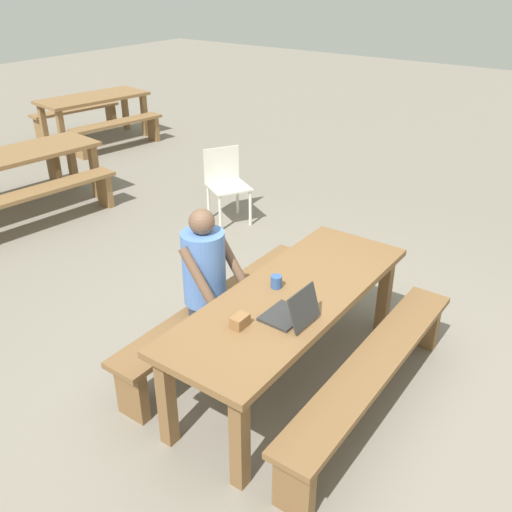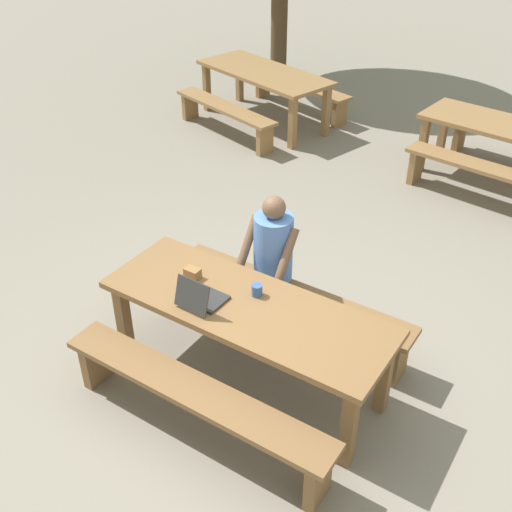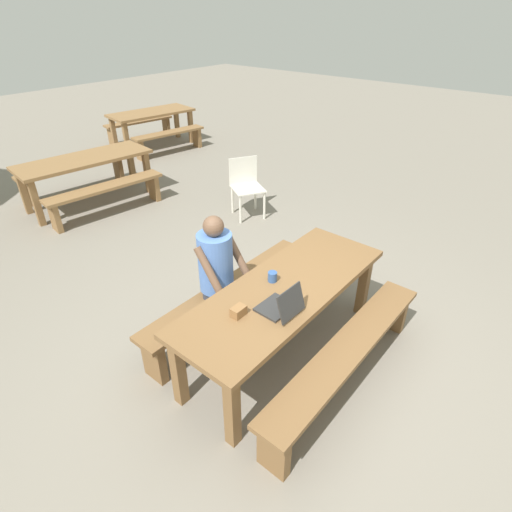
% 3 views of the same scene
% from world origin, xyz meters
% --- Properties ---
extents(ground_plane, '(30.00, 30.00, 0.00)m').
position_xyz_m(ground_plane, '(0.00, 0.00, 0.00)').
color(ground_plane, gray).
extents(picnic_table_front, '(2.18, 0.78, 0.74)m').
position_xyz_m(picnic_table_front, '(0.00, 0.00, 0.64)').
color(picnic_table_front, brown).
rests_on(picnic_table_front, ground).
extents(bench_near, '(2.13, 0.30, 0.45)m').
position_xyz_m(bench_near, '(0.00, -0.65, 0.35)').
color(bench_near, brown).
rests_on(bench_near, ground).
extents(bench_far, '(2.13, 0.30, 0.45)m').
position_xyz_m(bench_far, '(0.00, 0.65, 0.35)').
color(bench_far, brown).
rests_on(bench_far, ground).
extents(laptop, '(0.29, 0.31, 0.25)m').
position_xyz_m(laptop, '(-0.28, -0.17, 0.80)').
color(laptop, '#2D2D2D').
rests_on(laptop, picnic_table_front).
extents(small_pouch, '(0.12, 0.08, 0.08)m').
position_xyz_m(small_pouch, '(-0.53, 0.05, 0.78)').
color(small_pouch, olive).
rests_on(small_pouch, picnic_table_front).
extents(coffee_mug, '(0.08, 0.08, 0.09)m').
position_xyz_m(coffee_mug, '(0.00, 0.13, 0.79)').
color(coffee_mug, '#335693').
rests_on(coffee_mug, picnic_table_front).
extents(person_seated, '(0.43, 0.42, 1.27)m').
position_xyz_m(person_seated, '(-0.18, 0.61, 0.74)').
color(person_seated, '#333847').
rests_on(person_seated, ground).
extents(plastic_chair, '(0.60, 0.60, 0.86)m').
position_xyz_m(plastic_chair, '(2.01, 2.19, 0.47)').
color(plastic_chair, silver).
rests_on(plastic_chair, ground).
extents(picnic_table_mid, '(1.90, 1.06, 0.77)m').
position_xyz_m(picnic_table_mid, '(3.32, 6.10, 0.65)').
color(picnic_table_mid, olive).
rests_on(picnic_table_mid, ground).
extents(bench_mid_south, '(1.64, 0.54, 0.46)m').
position_xyz_m(bench_mid_south, '(3.22, 5.44, 0.34)').
color(bench_mid_south, olive).
rests_on(bench_mid_south, ground).
extents(bench_mid_north, '(1.64, 0.54, 0.46)m').
position_xyz_m(bench_mid_north, '(3.41, 6.76, 0.34)').
color(bench_mid_north, olive).
rests_on(bench_mid_north, ground).
extents(picnic_table_distant, '(2.08, 0.99, 0.75)m').
position_xyz_m(picnic_table_distant, '(0.71, 4.43, 0.64)').
color(picnic_table_distant, olive).
rests_on(picnic_table_distant, ground).
extents(bench_distant_south, '(1.83, 0.51, 0.46)m').
position_xyz_m(bench_distant_south, '(0.64, 3.82, 0.35)').
color(bench_distant_south, olive).
rests_on(bench_distant_south, ground).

